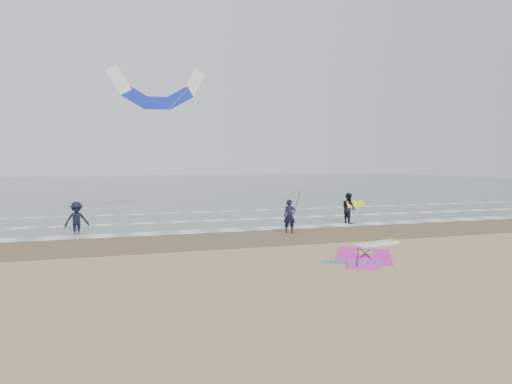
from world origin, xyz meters
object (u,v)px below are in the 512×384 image
object	(u,v)px
surf_kite	(157,92)
person_standing	(290,216)
person_wading	(77,213)
windsurf_rig	(369,252)
person_walking	(349,208)

from	to	relation	value
surf_kite	person_standing	bearing A→B (deg)	-54.98
person_wading	surf_kite	distance (m)	9.45
surf_kite	person_wading	bearing A→B (deg)	-133.13
person_wading	person_standing	bearing A→B (deg)	-34.65
windsurf_rig	surf_kite	size ratio (longest dim) A/B	0.59
person_walking	surf_kite	distance (m)	13.68
person_standing	person_walking	bearing A→B (deg)	37.55
windsurf_rig	person_wading	size ratio (longest dim) A/B	2.60
windsurf_rig	person_walking	xyz separation A→B (m)	(3.14, 7.53, 0.84)
windsurf_rig	person_walking	world-z (taller)	person_walking
person_standing	surf_kite	size ratio (longest dim) A/B	0.20
windsurf_rig	person_standing	size ratio (longest dim) A/B	2.92
person_wading	surf_kite	size ratio (longest dim) A/B	0.23
windsurf_rig	person_standing	distance (m)	5.65
person_wading	surf_kite	world-z (taller)	surf_kite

